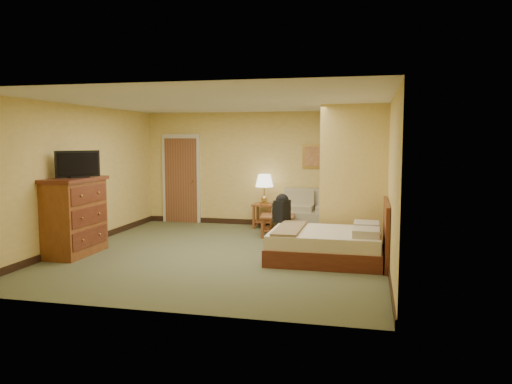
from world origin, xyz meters
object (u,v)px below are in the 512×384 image
(loveseat, at_px, (315,217))
(dresser, at_px, (74,216))
(bed, at_px, (330,244))
(coffee_table, at_px, (277,221))

(loveseat, xyz_separation_m, dresser, (-3.77, -3.22, 0.38))
(loveseat, xyz_separation_m, bed, (0.53, -2.67, -0.02))
(loveseat, bearing_deg, bed, -78.76)
(bed, bearing_deg, dresser, -172.70)
(coffee_table, bearing_deg, dresser, -141.78)
(loveseat, height_order, coffee_table, loveseat)
(coffee_table, height_order, bed, bed)
(coffee_table, relative_size, bed, 0.40)
(loveseat, relative_size, coffee_table, 2.35)
(coffee_table, distance_m, bed, 2.24)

